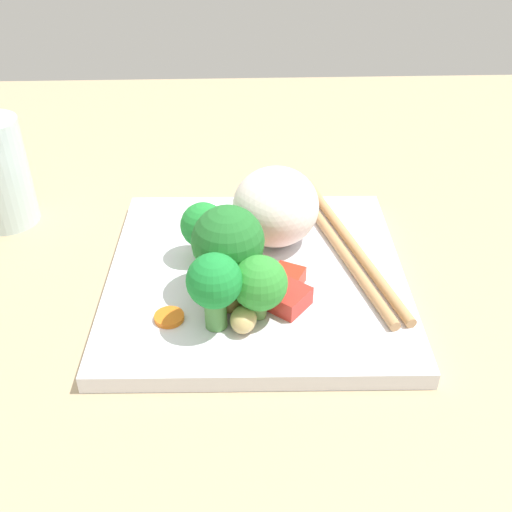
{
  "coord_description": "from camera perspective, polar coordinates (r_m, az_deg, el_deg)",
  "views": [
    {
      "loc": [
        -1.67,
        -42.59,
        32.81
      ],
      "look_at": [
        -0.06,
        -0.83,
        3.47
      ],
      "focal_mm": 42.25,
      "sensor_mm": 36.0,
      "label": 1
    }
  ],
  "objects": [
    {
      "name": "broccoli_floret_1",
      "position": [
        0.48,
        -2.68,
        1.25
      ],
      "size": [
        5.87,
        5.87,
        7.96
      ],
      "color": "#76B85F",
      "rests_on": "square_plate"
    },
    {
      "name": "broccoli_floret_3",
      "position": [
        0.45,
        -3.96,
        -2.65
      ],
      "size": [
        4.22,
        4.22,
        6.61
      ],
      "color": "#529249",
      "rests_on": "square_plate"
    },
    {
      "name": "ground_plane",
      "position": [
        0.54,
        0.03,
        -3.36
      ],
      "size": [
        110.0,
        110.0,
        2.0
      ],
      "primitive_type": "cube",
      "color": "tan"
    },
    {
      "name": "chopstick_pair",
      "position": [
        0.56,
        8.25,
        1.34
      ],
      "size": [
        7.86,
        23.92,
        0.9
      ],
      "rotation": [
        0.0,
        0.0,
        1.81
      ],
      "color": "tan",
      "rests_on": "square_plate"
    },
    {
      "name": "carrot_slice_2",
      "position": [
        0.52,
        -3.63,
        -1.29
      ],
      "size": [
        2.15,
        2.15,
        0.8
      ],
      "primitive_type": "cylinder",
      "rotation": [
        0.0,
        0.0,
        3.11
      ],
      "color": "orange",
      "rests_on": "square_plate"
    },
    {
      "name": "rice_mound",
      "position": [
        0.55,
        1.88,
        4.72
      ],
      "size": [
        9.27,
        9.83,
        7.04
      ],
      "primitive_type": "ellipsoid",
      "rotation": [
        0.0,
        0.0,
        4.54
      ],
      "color": "white",
      "rests_on": "square_plate"
    },
    {
      "name": "pepper_chunk_1",
      "position": [
        0.48,
        3.03,
        -4.03
      ],
      "size": [
        4.2,
        4.24,
        1.61
      ],
      "primitive_type": "cube",
      "rotation": [
        0.0,
        0.0,
        4.02
      ],
      "color": "red",
      "rests_on": "square_plate"
    },
    {
      "name": "square_plate",
      "position": [
        0.53,
        0.03,
        -1.89
      ],
      "size": [
        26.36,
        26.36,
        1.47
      ],
      "primitive_type": "cube",
      "rotation": [
        0.0,
        0.0,
        -0.02
      ],
      "color": "white",
      "rests_on": "ground_plane"
    },
    {
      "name": "pepper_chunk_0",
      "position": [
        0.51,
        3.0,
        -2.12
      ],
      "size": [
        3.32,
        3.35,
        1.43
      ],
      "primitive_type": "cube",
      "rotation": [
        0.0,
        0.0,
        1.1
      ],
      "color": "red",
      "rests_on": "square_plate"
    },
    {
      "name": "chicken_piece_1",
      "position": [
        0.46,
        -1.2,
        -6.02
      ],
      "size": [
        2.38,
        2.84,
        1.89
      ],
      "primitive_type": "ellipsoid",
      "rotation": [
        0.0,
        0.0,
        4.57
      ],
      "color": "tan",
      "rests_on": "square_plate"
    },
    {
      "name": "broccoli_floret_0",
      "position": [
        0.46,
        0.32,
        -2.66
      ],
      "size": [
        4.35,
        4.35,
        5.6
      ],
      "color": "#629345",
      "rests_on": "square_plate"
    },
    {
      "name": "broccoli_floret_2",
      "position": [
        0.53,
        -5.0,
        2.75
      ],
      "size": [
        4.06,
        4.06,
        5.39
      ],
      "color": "#7CBE50",
      "rests_on": "square_plate"
    },
    {
      "name": "carrot_slice_0",
      "position": [
        0.53,
        -1.27,
        -0.78
      ],
      "size": [
        3.52,
        3.52,
        0.51
      ],
      "primitive_type": "cylinder",
      "rotation": [
        0.0,
        0.0,
        2.71
      ],
      "color": "orange",
      "rests_on": "square_plate"
    },
    {
      "name": "carrot_slice_1",
      "position": [
        0.48,
        -8.22,
        -5.76
      ],
      "size": [
        3.04,
        3.04,
        0.4
      ],
      "primitive_type": "cylinder",
      "rotation": [
        0.0,
        0.0,
        4.36
      ],
      "color": "orange",
      "rests_on": "square_plate"
    },
    {
      "name": "chicken_piece_0",
      "position": [
        0.48,
        -2.53,
        -3.91
      ],
      "size": [
        3.41,
        3.62,
        2.21
      ],
      "primitive_type": "ellipsoid",
      "rotation": [
        0.0,
        0.0,
        1.82
      ],
      "color": "#B69045",
      "rests_on": "square_plate"
    },
    {
      "name": "pepper_chunk_2",
      "position": [
        0.5,
        -0.01,
        -2.48
      ],
      "size": [
        3.35,
        3.15,
        2.02
      ],
      "primitive_type": "cube",
      "rotation": [
        0.0,
        0.0,
        1.39
      ],
      "color": "red",
      "rests_on": "square_plate"
    }
  ]
}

